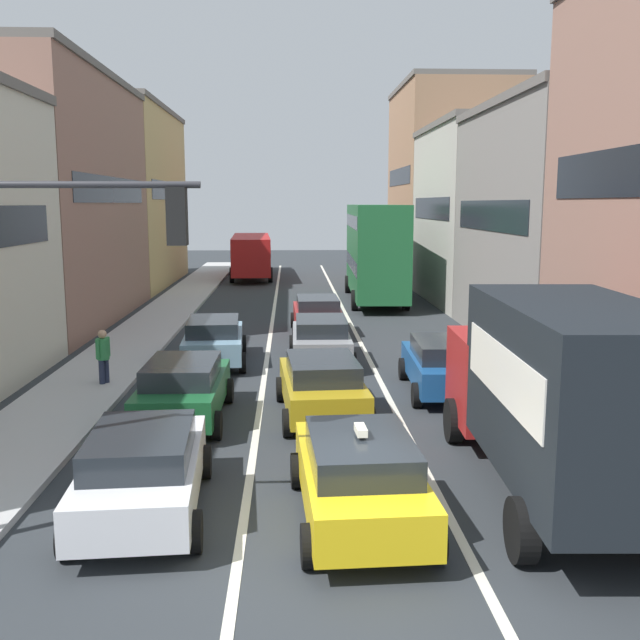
% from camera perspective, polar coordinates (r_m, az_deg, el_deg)
% --- Properties ---
extents(ground_plane, '(140.00, 140.00, 0.00)m').
position_cam_1_polar(ground_plane, '(10.93, 2.81, -18.74)').
color(ground_plane, '#2C3135').
extents(sidewalk_left, '(2.60, 64.00, 0.14)m').
position_cam_1_polar(sidewalk_left, '(30.59, -13.29, -0.50)').
color(sidewalk_left, '#B1B1B1').
rests_on(sidewalk_left, ground).
extents(lane_stripe_left, '(0.16, 60.00, 0.01)m').
position_cam_1_polar(lane_stripe_left, '(30.06, -3.89, -0.56)').
color(lane_stripe_left, silver).
rests_on(lane_stripe_left, ground).
extents(lane_stripe_right, '(0.16, 60.00, 0.01)m').
position_cam_1_polar(lane_stripe_right, '(30.16, 2.58, -0.52)').
color(lane_stripe_right, silver).
rests_on(lane_stripe_right, ground).
extents(building_row_left, '(7.20, 43.90, 11.05)m').
position_cam_1_polar(building_row_left, '(34.65, -21.33, 8.61)').
color(building_row_left, beige).
rests_on(building_row_left, ground).
extents(building_row_right, '(7.20, 43.90, 12.81)m').
position_cam_1_polar(building_row_right, '(34.18, 16.24, 9.25)').
color(building_row_right, '#9E7556').
rests_on(building_row_right, ground).
extents(traffic_light_pole, '(3.58, 0.38, 5.50)m').
position_cam_1_polar(traffic_light_pole, '(11.23, -20.76, 1.93)').
color(traffic_light_pole, '#2D2D33').
rests_on(traffic_light_pole, ground).
extents(removalist_box_truck, '(2.96, 7.79, 3.58)m').
position_cam_1_polar(removalist_box_truck, '(13.07, 18.39, -5.21)').
color(removalist_box_truck, '#A51E1E').
rests_on(removalist_box_truck, ground).
extents(taxi_centre_lane_front, '(2.22, 4.38, 1.66)m').
position_cam_1_polar(taxi_centre_lane_front, '(11.84, 3.13, -12.22)').
color(taxi_centre_lane_front, yellow).
rests_on(taxi_centre_lane_front, ground).
extents(sedan_left_lane_front, '(2.28, 4.40, 1.49)m').
position_cam_1_polar(sedan_left_lane_front, '(12.42, -13.91, -11.44)').
color(sedan_left_lane_front, silver).
rests_on(sedan_left_lane_front, ground).
extents(sedan_centre_lane_second, '(2.29, 4.41, 1.49)m').
position_cam_1_polar(sedan_centre_lane_second, '(17.34, 0.15, -5.20)').
color(sedan_centre_lane_second, '#B29319').
rests_on(sedan_centre_lane_second, ground).
extents(wagon_left_lane_second, '(2.09, 4.31, 1.49)m').
position_cam_1_polar(wagon_left_lane_second, '(17.36, -10.82, -5.35)').
color(wagon_left_lane_second, '#19592D').
rests_on(wagon_left_lane_second, ground).
extents(hatchback_centre_lane_third, '(2.08, 4.31, 1.49)m').
position_cam_1_polar(hatchback_centre_lane_third, '(23.18, 0.06, -1.51)').
color(hatchback_centre_lane_third, gray).
rests_on(hatchback_centre_lane_third, ground).
extents(sedan_left_lane_third, '(2.27, 4.40, 1.49)m').
position_cam_1_polar(sedan_left_lane_third, '(23.33, -8.46, -1.54)').
color(sedan_left_lane_third, '#759EB7').
rests_on(sedan_left_lane_third, ground).
extents(coupe_centre_lane_fourth, '(2.13, 4.33, 1.49)m').
position_cam_1_polar(coupe_centre_lane_fourth, '(28.32, -0.21, 0.47)').
color(coupe_centre_lane_fourth, '#A51E1E').
rests_on(coupe_centre_lane_fourth, ground).
extents(sedan_right_lane_behind_truck, '(2.20, 4.37, 1.49)m').
position_cam_1_polar(sedan_right_lane_behind_truck, '(19.81, 9.83, -3.50)').
color(sedan_right_lane_behind_truck, '#194C8C').
rests_on(sedan_right_lane_behind_truck, ground).
extents(bus_mid_queue_primary, '(3.06, 10.58, 5.06)m').
position_cam_1_polar(bus_mid_queue_primary, '(37.67, 4.43, 5.75)').
color(bus_mid_queue_primary, '#1E6033').
rests_on(bus_mid_queue_primary, ground).
extents(bus_far_queue_secondary, '(3.17, 10.61, 2.90)m').
position_cam_1_polar(bus_far_queue_secondary, '(50.18, -5.51, 5.38)').
color(bus_far_queue_secondary, '#B21919').
rests_on(bus_far_queue_secondary, ground).
extents(pedestrian_near_kerb, '(0.34, 0.49, 1.66)m').
position_cam_1_polar(pedestrian_near_kerb, '(20.90, -16.89, -2.69)').
color(pedestrian_near_kerb, '#262D47').
rests_on(pedestrian_near_kerb, ground).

